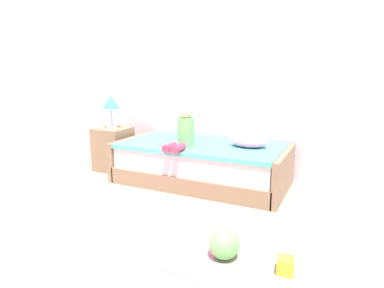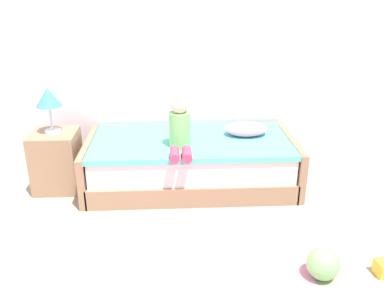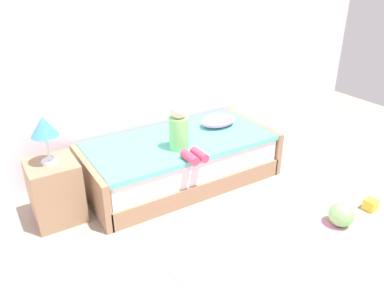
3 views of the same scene
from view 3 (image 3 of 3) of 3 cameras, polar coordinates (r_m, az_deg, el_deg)
wall_rear at (r=4.16m, az=-11.45°, el=14.36°), size 7.20×0.10×2.90m
bed at (r=4.21m, az=-1.79°, el=-2.47°), size 2.11×1.00×0.50m
nightstand at (r=3.79m, az=-19.87°, el=-6.70°), size 0.44×0.44×0.60m
table_lamp at (r=3.51m, az=-21.40°, el=2.16°), size 0.24×0.24×0.45m
child_figure at (r=3.78m, az=-1.62°, el=1.85°), size 0.20×0.51×0.50m
pillow at (r=4.43m, az=3.98°, el=3.54°), size 0.44×0.30×0.13m
toy_ball at (r=3.84m, az=21.60°, el=-9.81°), size 0.23×0.23×0.23m
area_rug at (r=3.47m, az=9.55°, el=-14.64°), size 1.60×1.10×0.01m
toy_block at (r=4.20m, az=25.29°, el=-8.26°), size 0.13×0.13×0.11m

